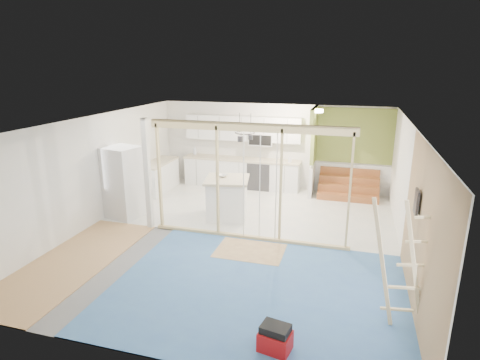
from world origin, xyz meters
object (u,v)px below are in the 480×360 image
(fridge, at_px, (124,183))
(toolbox, at_px, (275,339))
(island, at_px, (227,198))
(ladder, at_px, (402,265))

(fridge, distance_m, toolbox, 6.05)
(fridge, relative_size, toolbox, 3.82)
(island, relative_size, toolbox, 2.62)
(fridge, distance_m, ladder, 6.83)
(fridge, height_order, island, fridge)
(fridge, bearing_deg, island, 26.90)
(toolbox, relative_size, ladder, 0.24)
(toolbox, bearing_deg, fridge, 150.97)
(island, xyz_separation_m, toolbox, (2.12, -4.50, -0.32))
(island, bearing_deg, toolbox, -76.18)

